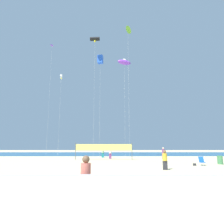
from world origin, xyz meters
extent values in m
plane|color=beige|center=(0.00, 0.00, 0.00)|extent=(120.00, 120.00, 0.00)
cube|color=#28608C|center=(0.00, 28.54, 0.00)|extent=(120.00, 20.00, 0.01)
cube|color=beige|center=(0.00, -11.61, 0.55)|extent=(28.00, 0.44, 1.10)
cube|color=navy|center=(-2.46, -10.70, 0.39)|extent=(0.37, 0.22, 0.77)
cylinder|color=#EA7260|center=(-2.46, -10.70, 1.09)|extent=(0.39, 0.39, 0.64)
sphere|color=brown|center=(-2.46, -10.70, 1.55)|extent=(0.29, 0.29, 0.29)
cube|color=#19727A|center=(-2.05, -10.85, 0.22)|extent=(0.21, 0.12, 0.43)
cylinder|color=maroon|center=(-2.05, -10.85, 0.61)|extent=(0.22, 0.22, 0.36)
sphere|color=tan|center=(-2.05, -10.85, 0.87)|extent=(0.16, 0.16, 0.16)
cube|color=#7A3872|center=(-1.61, 12.15, 0.40)|extent=(0.38, 0.23, 0.80)
cylinder|color=white|center=(-1.61, 12.15, 1.13)|extent=(0.40, 0.40, 0.66)
sphere|color=brown|center=(-1.61, 12.15, 1.60)|extent=(0.29, 0.29, 0.29)
cube|color=#19727A|center=(-2.85, 14.90, 0.40)|extent=(0.38, 0.23, 0.79)
cylinder|color=#99B28C|center=(-2.85, 14.90, 1.12)|extent=(0.40, 0.40, 0.66)
sphere|color=tan|center=(-2.85, 14.90, 1.60)|extent=(0.29, 0.29, 0.29)
cube|color=#EA7260|center=(6.25, 11.09, 0.39)|extent=(0.38, 0.23, 0.79)
cylinder|color=#7A3872|center=(6.25, 11.09, 1.11)|extent=(0.39, 0.39, 0.65)
sphere|color=beige|center=(6.25, 11.09, 1.58)|extent=(0.29, 0.29, 0.29)
cube|color=#2D2D33|center=(3.11, -1.29, 0.38)|extent=(0.36, 0.22, 0.75)
cylinder|color=gold|center=(3.11, -1.29, 1.07)|extent=(0.38, 0.38, 0.62)
sphere|color=brown|center=(3.11, -1.29, 1.52)|extent=(0.28, 0.28, 0.28)
cube|color=#1959B2|center=(7.88, 2.11, 0.32)|extent=(0.52, 0.48, 0.03)
cube|color=#1959B2|center=(7.88, 2.40, 0.60)|extent=(0.52, 0.23, 0.57)
cylinder|color=silver|center=(7.88, 1.97, 0.16)|extent=(0.03, 0.03, 0.32)
cylinder|color=silver|center=(7.88, 2.26, 0.16)|extent=(0.03, 0.03, 0.32)
cylinder|color=#3F7F4C|center=(10.44, 3.50, 0.46)|extent=(0.56, 0.56, 0.92)
cylinder|color=#4C4C51|center=(-6.54, 9.99, 1.20)|extent=(0.08, 0.08, 2.40)
cylinder|color=#4C4C51|center=(1.49, 10.02, 1.20)|extent=(0.08, 0.08, 2.40)
cube|color=#EAE566|center=(-2.53, 10.00, 1.73)|extent=(8.04, 0.04, 0.90)
cube|color=#2D2D33|center=(7.01, 2.04, 0.12)|extent=(0.29, 0.15, 0.23)
cylinder|color=silver|center=(-4.48, 15.04, 10.69)|extent=(0.01, 0.01, 21.37)
cylinder|color=black|center=(-4.48, 15.04, 21.37)|extent=(1.78, 0.78, 0.68)
sphere|color=yellow|center=(-4.48, 15.04, 20.93)|extent=(0.41, 0.41, 0.41)
cylinder|color=silver|center=(-10.48, 15.45, 7.10)|extent=(0.01, 0.01, 14.21)
cylinder|color=white|center=(-10.48, 15.45, 14.21)|extent=(0.71, 1.72, 0.39)
sphere|color=yellow|center=(-10.48, 15.45, 13.91)|extent=(0.24, 0.24, 0.24)
cylinder|color=silver|center=(-3.57, 17.21, 9.17)|extent=(0.01, 0.01, 18.34)
cube|color=blue|center=(-3.57, 17.21, 18.34)|extent=(1.13, 1.13, 1.53)
cylinder|color=silver|center=(-13.37, 18.28, 10.90)|extent=(0.01, 0.01, 21.80)
pyramid|color=purple|center=(-13.35, 18.30, 21.85)|extent=(0.73, 0.73, 0.35)
cylinder|color=silver|center=(1.27, 11.12, 10.36)|extent=(0.01, 0.01, 20.71)
cone|color=#8CD833|center=(1.27, 11.12, 20.71)|extent=(1.14, 1.16, 1.35)
cylinder|color=silver|center=(0.93, 15.58, 8.53)|extent=(0.01, 0.01, 17.06)
ellipsoid|color=purple|center=(0.93, 15.58, 17.06)|extent=(2.72, 1.59, 1.07)
cube|color=white|center=(0.93, 15.58, 17.44)|extent=(0.50, 0.06, 0.63)
camera|label=1|loc=(-1.50, -18.46, 2.11)|focal=31.50mm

